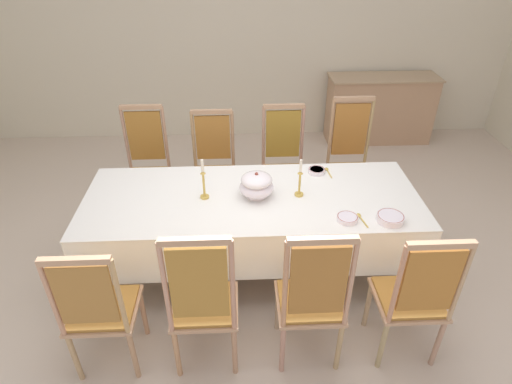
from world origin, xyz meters
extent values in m
cube|color=#C5B19E|center=(0.00, 0.00, -0.02)|extent=(7.17, 5.84, 0.04)
cube|color=beige|center=(0.00, 2.96, 1.77)|extent=(7.17, 0.08, 3.54)
cylinder|color=tan|center=(-1.23, -0.35, 0.37)|extent=(0.07, 0.07, 0.74)
cylinder|color=tan|center=(1.23, -0.35, 0.37)|extent=(0.07, 0.07, 0.74)
cylinder|color=tan|center=(-1.23, 0.45, 0.37)|extent=(0.07, 0.07, 0.74)
cylinder|color=tan|center=(1.23, 0.45, 0.37)|extent=(0.07, 0.07, 0.74)
cube|color=tan|center=(0.00, 0.05, 0.70)|extent=(2.53, 0.88, 0.08)
cube|color=tan|center=(0.00, 0.05, 0.76)|extent=(2.65, 1.00, 0.03)
cube|color=white|center=(0.00, 0.05, 0.77)|extent=(2.67, 1.02, 0.00)
cube|color=white|center=(0.00, -0.45, 0.57)|extent=(2.67, 0.00, 0.41)
cube|color=white|center=(0.00, 0.56, 0.57)|extent=(2.67, 0.00, 0.41)
cube|color=white|center=(-1.33, 0.05, 0.57)|extent=(0.00, 1.02, 0.41)
cube|color=white|center=(1.33, 0.05, 0.57)|extent=(0.00, 1.02, 0.41)
cylinder|color=tan|center=(-1.20, -0.61, 0.22)|extent=(0.04, 0.04, 0.45)
cylinder|color=tan|center=(-0.82, -0.61, 0.22)|extent=(0.04, 0.04, 0.45)
cylinder|color=tan|center=(-1.20, -0.97, 0.22)|extent=(0.04, 0.04, 0.45)
cylinder|color=#A97F5C|center=(-0.82, -0.97, 0.22)|extent=(0.04, 0.04, 0.45)
cube|color=tan|center=(-1.01, -0.79, 0.46)|extent=(0.44, 0.42, 0.03)
cube|color=olive|center=(-1.01, -0.79, 0.48)|extent=(0.40, 0.38, 0.02)
cylinder|color=tan|center=(-1.21, -0.98, 0.77)|extent=(0.03, 0.03, 0.59)
cylinder|color=tan|center=(-0.82, -0.98, 0.77)|extent=(0.03, 0.03, 0.59)
cube|color=olive|center=(-1.01, -0.98, 0.80)|extent=(0.34, 0.02, 0.45)
cube|color=tan|center=(-1.01, -0.98, 1.06)|extent=(0.40, 0.04, 0.04)
cylinder|color=tan|center=(-0.82, 0.71, 0.22)|extent=(0.04, 0.04, 0.45)
cylinder|color=tan|center=(-1.20, 0.71, 0.22)|extent=(0.04, 0.04, 0.45)
cylinder|color=tan|center=(-0.82, 1.07, 0.22)|extent=(0.04, 0.04, 0.45)
cylinder|color=tan|center=(-1.20, 1.07, 0.22)|extent=(0.04, 0.04, 0.45)
cube|color=tan|center=(-1.01, 0.89, 0.46)|extent=(0.44, 0.42, 0.03)
cube|color=olive|center=(-1.01, 0.89, 0.48)|extent=(0.40, 0.38, 0.02)
cylinder|color=#A87C63|center=(-0.82, 1.08, 0.81)|extent=(0.03, 0.03, 0.67)
cylinder|color=#A77D68|center=(-1.21, 1.08, 0.81)|extent=(0.03, 0.03, 0.67)
cube|color=#9D682A|center=(-1.01, 1.08, 0.84)|extent=(0.34, 0.02, 0.51)
cube|color=tan|center=(-1.01, 1.08, 1.14)|extent=(0.40, 0.04, 0.04)
cylinder|color=tan|center=(-0.54, -0.61, 0.22)|extent=(0.04, 0.04, 0.45)
cylinder|color=tan|center=(-0.16, -0.61, 0.22)|extent=(0.04, 0.04, 0.45)
cylinder|color=tan|center=(-0.54, -0.97, 0.22)|extent=(0.04, 0.04, 0.45)
cylinder|color=tan|center=(-0.16, -0.97, 0.22)|extent=(0.04, 0.04, 0.45)
cube|color=tan|center=(-0.35, -0.79, 0.46)|extent=(0.44, 0.42, 0.03)
cube|color=olive|center=(-0.35, -0.79, 0.48)|extent=(0.40, 0.38, 0.02)
cylinder|color=tan|center=(-0.54, -0.98, 0.82)|extent=(0.03, 0.03, 0.70)
cylinder|color=tan|center=(-0.15, -0.98, 0.82)|extent=(0.03, 0.03, 0.70)
cube|color=#A1722F|center=(-0.35, -0.98, 0.86)|extent=(0.34, 0.02, 0.53)
cube|color=tan|center=(-0.35, -0.98, 1.17)|extent=(0.40, 0.04, 0.04)
cylinder|color=tan|center=(-0.16, 0.71, 0.22)|extent=(0.04, 0.04, 0.45)
cylinder|color=#A5815A|center=(-0.54, 0.71, 0.22)|extent=(0.04, 0.04, 0.45)
cylinder|color=tan|center=(-0.16, 1.07, 0.22)|extent=(0.04, 0.04, 0.45)
cylinder|color=tan|center=(-0.54, 1.07, 0.22)|extent=(0.04, 0.04, 0.45)
cube|color=tan|center=(-0.35, 0.89, 0.46)|extent=(0.44, 0.42, 0.03)
cube|color=olive|center=(-0.35, 0.89, 0.48)|extent=(0.40, 0.38, 0.02)
cylinder|color=#A77C5C|center=(-0.15, 1.08, 0.78)|extent=(0.03, 0.03, 0.61)
cylinder|color=tan|center=(-0.54, 1.08, 0.78)|extent=(0.03, 0.03, 0.61)
cube|color=#A36A2D|center=(-0.35, 1.08, 0.81)|extent=(0.34, 0.02, 0.46)
cube|color=tan|center=(-0.35, 1.08, 1.08)|extent=(0.40, 0.04, 0.04)
cylinder|color=tan|center=(0.16, -0.61, 0.22)|extent=(0.04, 0.04, 0.45)
cylinder|color=tan|center=(0.54, -0.61, 0.22)|extent=(0.04, 0.04, 0.45)
cylinder|color=tan|center=(0.16, -0.97, 0.22)|extent=(0.04, 0.04, 0.45)
cylinder|color=tan|center=(0.54, -0.97, 0.22)|extent=(0.04, 0.04, 0.45)
cube|color=tan|center=(0.35, -0.79, 0.46)|extent=(0.44, 0.42, 0.03)
cube|color=olive|center=(0.35, -0.79, 0.48)|extent=(0.40, 0.38, 0.02)
cylinder|color=tan|center=(0.16, -0.98, 0.81)|extent=(0.03, 0.03, 0.68)
cylinder|color=tan|center=(0.55, -0.98, 0.81)|extent=(0.03, 0.03, 0.68)
cube|color=#9A632C|center=(0.35, -0.98, 0.85)|extent=(0.34, 0.02, 0.52)
cube|color=tan|center=(0.35, -0.98, 1.15)|extent=(0.40, 0.04, 0.04)
cylinder|color=tan|center=(0.54, 0.71, 0.22)|extent=(0.04, 0.04, 0.45)
cylinder|color=#A57F5E|center=(0.16, 0.71, 0.22)|extent=(0.04, 0.04, 0.45)
cylinder|color=tan|center=(0.54, 1.07, 0.22)|extent=(0.04, 0.04, 0.45)
cylinder|color=tan|center=(0.16, 1.07, 0.22)|extent=(0.04, 0.04, 0.45)
cube|color=tan|center=(0.35, 0.89, 0.46)|extent=(0.44, 0.42, 0.03)
cube|color=olive|center=(0.35, 0.89, 0.48)|extent=(0.40, 0.38, 0.02)
cylinder|color=tan|center=(0.55, 1.08, 0.80)|extent=(0.03, 0.03, 0.65)
cylinder|color=tan|center=(0.16, 1.08, 0.80)|extent=(0.03, 0.03, 0.65)
cube|color=olive|center=(0.35, 1.08, 0.83)|extent=(0.34, 0.02, 0.50)
cube|color=tan|center=(0.35, 1.08, 1.12)|extent=(0.40, 0.04, 0.04)
cylinder|color=tan|center=(0.83, -0.61, 0.22)|extent=(0.04, 0.04, 0.45)
cylinder|color=tan|center=(1.21, -0.61, 0.22)|extent=(0.04, 0.04, 0.45)
cylinder|color=tan|center=(0.83, -0.97, 0.22)|extent=(0.04, 0.04, 0.45)
cylinder|color=tan|center=(1.21, -0.97, 0.22)|extent=(0.04, 0.04, 0.45)
cube|color=tan|center=(1.02, -0.79, 0.46)|extent=(0.44, 0.42, 0.03)
cube|color=olive|center=(1.02, -0.79, 0.48)|extent=(0.40, 0.38, 0.02)
cylinder|color=tan|center=(0.83, -0.98, 0.78)|extent=(0.03, 0.03, 0.62)
cylinder|color=tan|center=(1.22, -0.98, 0.78)|extent=(0.03, 0.03, 0.62)
cube|color=#A2672A|center=(1.02, -0.98, 0.81)|extent=(0.34, 0.02, 0.47)
cube|color=tan|center=(1.02, -0.98, 1.10)|extent=(0.40, 0.04, 0.04)
cylinder|color=tan|center=(1.21, 0.71, 0.22)|extent=(0.04, 0.04, 0.45)
cylinder|color=tan|center=(0.83, 0.71, 0.22)|extent=(0.04, 0.04, 0.45)
cylinder|color=tan|center=(1.21, 1.07, 0.22)|extent=(0.04, 0.04, 0.45)
cylinder|color=tan|center=(0.83, 1.07, 0.22)|extent=(0.04, 0.04, 0.45)
cube|color=tan|center=(1.02, 0.89, 0.46)|extent=(0.44, 0.42, 0.03)
cube|color=olive|center=(1.02, 0.89, 0.48)|extent=(0.40, 0.38, 0.02)
cylinder|color=tan|center=(1.22, 1.08, 0.83)|extent=(0.03, 0.03, 0.72)
cylinder|color=tan|center=(0.83, 1.08, 0.83)|extent=(0.03, 0.03, 0.72)
cube|color=#A3672B|center=(1.02, 1.08, 0.87)|extent=(0.34, 0.02, 0.54)
cube|color=tan|center=(1.02, 1.08, 1.19)|extent=(0.40, 0.04, 0.04)
cylinder|color=white|center=(0.04, 0.05, 0.79)|extent=(0.15, 0.15, 0.02)
ellipsoid|color=white|center=(0.04, 0.05, 0.86)|extent=(0.27, 0.27, 0.12)
ellipsoid|color=white|center=(0.04, 0.05, 0.93)|extent=(0.25, 0.25, 0.10)
sphere|color=brown|center=(0.04, 0.05, 0.98)|extent=(0.03, 0.03, 0.03)
cylinder|color=gold|center=(-0.38, 0.05, 0.78)|extent=(0.07, 0.07, 0.02)
cylinder|color=gold|center=(-0.38, 0.05, 0.90)|extent=(0.02, 0.02, 0.21)
cone|color=gold|center=(-0.38, 0.05, 1.01)|extent=(0.04, 0.04, 0.02)
cylinder|color=silver|center=(-0.38, 0.05, 1.07)|extent=(0.02, 0.02, 0.10)
cylinder|color=gold|center=(0.38, 0.05, 0.78)|extent=(0.07, 0.07, 0.02)
cylinder|color=gold|center=(0.38, 0.05, 0.89)|extent=(0.02, 0.02, 0.19)
cone|color=gold|center=(0.38, 0.05, 0.99)|extent=(0.04, 0.04, 0.02)
cylinder|color=silver|center=(0.38, 0.05, 1.05)|extent=(0.02, 0.02, 0.10)
cylinder|color=white|center=(0.69, -0.30, 0.79)|extent=(0.15, 0.15, 0.03)
cylinder|color=white|center=(0.69, -0.30, 0.80)|extent=(0.13, 0.13, 0.02)
torus|color=brown|center=(0.69, -0.30, 0.80)|extent=(0.15, 0.15, 0.01)
cylinder|color=white|center=(0.58, 0.40, 0.79)|extent=(0.14, 0.14, 0.04)
cylinder|color=white|center=(0.58, 0.40, 0.80)|extent=(0.12, 0.12, 0.02)
torus|color=brown|center=(0.58, 0.40, 0.81)|extent=(0.14, 0.14, 0.01)
cylinder|color=white|center=(1.00, -0.32, 0.80)|extent=(0.20, 0.20, 0.05)
cylinder|color=white|center=(1.00, -0.32, 0.81)|extent=(0.16, 0.16, 0.03)
torus|color=brown|center=(1.00, -0.32, 0.82)|extent=(0.19, 0.19, 0.01)
cube|color=gold|center=(0.80, -0.33, 0.78)|extent=(0.04, 0.14, 0.00)
ellipsoid|color=gold|center=(0.78, -0.25, 0.78)|extent=(0.03, 0.05, 0.01)
cube|color=gold|center=(0.68, 0.37, 0.78)|extent=(0.02, 0.14, 0.00)
ellipsoid|color=gold|center=(0.67, 0.45, 0.78)|extent=(0.03, 0.05, 0.01)
cube|color=tan|center=(1.85, 2.64, 0.44)|extent=(1.40, 0.44, 0.88)
cube|color=tan|center=(1.85, 2.64, 0.89)|extent=(1.44, 0.48, 0.02)
cube|color=tan|center=(2.20, 2.86, 0.44)|extent=(0.59, 0.01, 0.70)
cube|color=tan|center=(1.50, 2.86, 0.44)|extent=(0.59, 0.01, 0.70)
camera|label=1|loc=(-0.10, -2.77, 2.63)|focal=29.76mm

